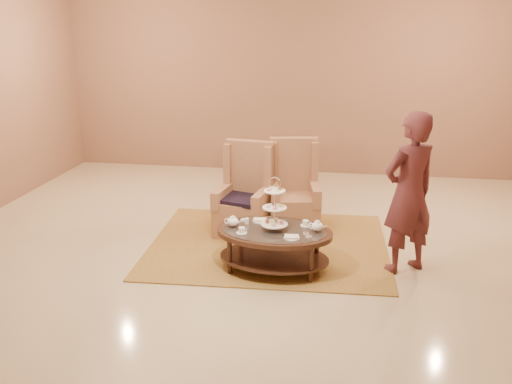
% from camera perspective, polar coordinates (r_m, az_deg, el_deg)
% --- Properties ---
extents(ground, '(8.00, 8.00, 0.00)m').
position_cam_1_polar(ground, '(6.64, -0.12, -6.83)').
color(ground, beige).
rests_on(ground, ground).
extents(ceiling, '(8.00, 8.00, 0.02)m').
position_cam_1_polar(ceiling, '(6.64, -0.12, -6.83)').
color(ceiling, beige).
rests_on(ceiling, ground).
extents(wall_back, '(8.00, 0.04, 3.50)m').
position_cam_1_polar(wall_back, '(10.07, 3.68, 11.78)').
color(wall_back, '#8E654D').
rests_on(wall_back, ground).
extents(rug, '(2.97, 2.52, 0.02)m').
position_cam_1_polar(rug, '(7.05, 1.25, -5.29)').
color(rug, '#AD8E3D').
rests_on(rug, ground).
extents(tea_table, '(1.35, 0.98, 1.07)m').
position_cam_1_polar(tea_table, '(6.25, 1.83, -4.53)').
color(tea_table, black).
rests_on(tea_table, ground).
extents(armchair_left, '(0.73, 0.75, 1.18)m').
position_cam_1_polar(armchair_left, '(7.34, -1.09, -1.09)').
color(armchair_left, '#A5704E').
rests_on(armchair_left, ground).
extents(armchair_right, '(0.74, 0.76, 1.18)m').
position_cam_1_polar(armchair_right, '(7.54, 3.81, -0.65)').
color(armchair_right, '#A5704E').
rests_on(armchair_right, ground).
extents(person, '(0.78, 0.72, 1.78)m').
position_cam_1_polar(person, '(6.30, 15.05, -0.13)').
color(person, '#4F2226').
rests_on(person, ground).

